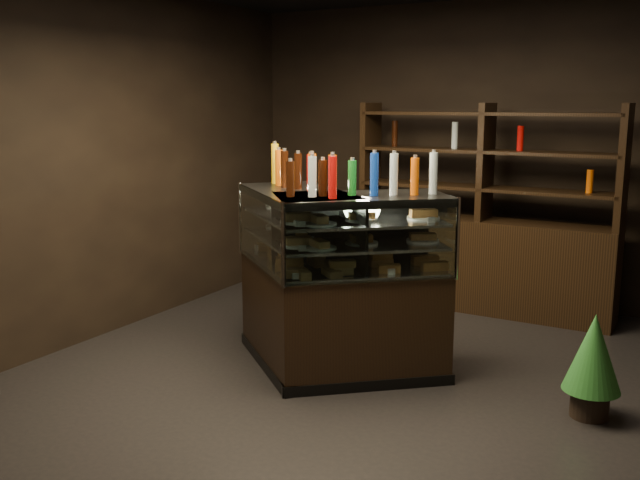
% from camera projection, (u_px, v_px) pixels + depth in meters
% --- Properties ---
extents(ground, '(5.00, 5.00, 0.00)m').
position_uv_depth(ground, '(376.00, 374.00, 5.34)').
color(ground, black).
rests_on(ground, ground).
extents(room_shell, '(5.02, 5.02, 3.01)m').
position_uv_depth(room_shell, '(381.00, 112.00, 4.97)').
color(room_shell, black).
rests_on(room_shell, ground).
extents(display_case, '(1.89, 1.30, 1.37)m').
position_uv_depth(display_case, '(329.00, 311.00, 5.36)').
color(display_case, black).
rests_on(display_case, ground).
extents(food_display, '(1.54, 0.88, 0.42)m').
position_uv_depth(food_display, '(329.00, 236.00, 5.24)').
color(food_display, '#DB964E').
rests_on(food_display, display_case).
extents(bottles_top, '(1.36, 0.74, 0.30)m').
position_uv_depth(bottles_top, '(329.00, 173.00, 5.16)').
color(bottles_top, '#D8590A').
rests_on(bottles_top, display_case).
extents(potted_conifer, '(0.37, 0.37, 0.78)m').
position_uv_depth(potted_conifer, '(594.00, 351.00, 4.54)').
color(potted_conifer, black).
rests_on(potted_conifer, ground).
extents(back_shelving, '(2.51, 0.49, 2.00)m').
position_uv_depth(back_shelving, '(482.00, 249.00, 6.90)').
color(back_shelving, black).
rests_on(back_shelving, ground).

